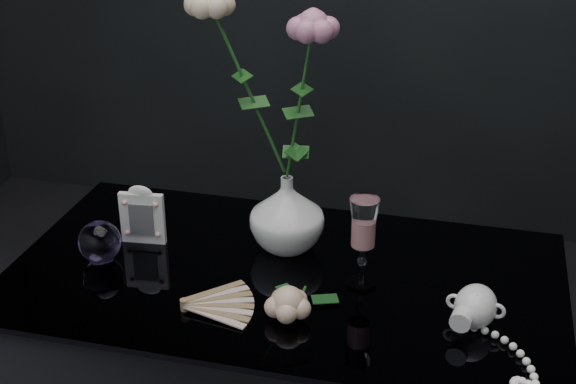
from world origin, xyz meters
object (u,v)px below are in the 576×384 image
(wine_glass, at_px, (363,243))
(pearl_jar, at_px, (476,305))
(picture_frame, at_px, (142,214))
(paperweight, at_px, (100,242))
(loose_rose, at_px, (288,303))
(vase, at_px, (287,213))

(wine_glass, relative_size, pearl_jar, 0.68)
(picture_frame, relative_size, paperweight, 1.52)
(wine_glass, bearing_deg, loose_rose, -127.61)
(wine_glass, distance_m, paperweight, 0.51)
(wine_glass, bearing_deg, vase, 149.23)
(loose_rose, bearing_deg, pearl_jar, 21.17)
(vase, xyz_separation_m, picture_frame, (-0.29, -0.05, -0.01))
(vase, distance_m, picture_frame, 0.29)
(vase, xyz_separation_m, pearl_jar, (0.38, -0.17, -0.04))
(vase, bearing_deg, loose_rose, -75.25)
(pearl_jar, bearing_deg, loose_rose, -159.37)
(picture_frame, height_order, paperweight, picture_frame)
(pearl_jar, bearing_deg, picture_frame, 178.61)
(vase, relative_size, wine_glass, 0.87)
(paperweight, bearing_deg, vase, 22.07)
(wine_glass, relative_size, paperweight, 2.13)
(paperweight, height_order, loose_rose, paperweight)
(vase, relative_size, loose_rose, 0.87)
(wine_glass, height_order, picture_frame, wine_glass)
(paperweight, bearing_deg, picture_frame, 59.73)
(paperweight, distance_m, loose_rose, 0.42)
(vase, height_order, pearl_jar, vase)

